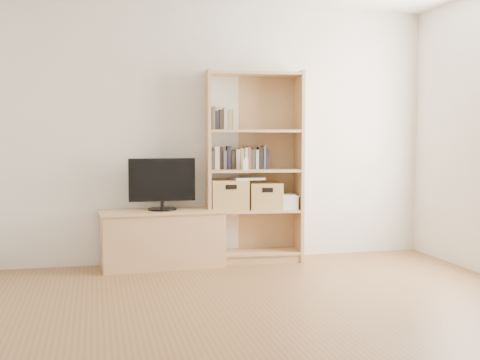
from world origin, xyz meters
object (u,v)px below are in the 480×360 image
object	(u,v)px
television	(162,184)
basket_right	(266,196)
bookshelf	(254,167)
baby_monitor	(245,165)
basket_left	(229,195)
laptop	(248,178)
tv_stand	(163,240)

from	to	relation	value
television	basket_right	size ratio (longest dim) A/B	2.00
bookshelf	baby_monitor	xyz separation A→B (m)	(-0.12, -0.10, 0.03)
basket_left	baby_monitor	bearing A→B (deg)	-34.97
baby_monitor	laptop	distance (m)	0.18
tv_stand	bookshelf	xyz separation A→B (m)	(0.94, 0.05, 0.70)
bookshelf	basket_right	size ratio (longest dim) A/B	5.99
television	baby_monitor	xyz separation A→B (m)	(0.82, -0.05, 0.18)
bookshelf	baby_monitor	bearing A→B (deg)	-135.00
tv_stand	basket_left	world-z (taller)	basket_left
laptop	baby_monitor	bearing A→B (deg)	-121.49
television	baby_monitor	world-z (taller)	television
tv_stand	television	size ratio (longest dim) A/B	1.81
bookshelf	basket_left	xyz separation A→B (m)	(-0.26, 0.02, -0.28)
basket_left	basket_right	xyz separation A→B (m)	(0.37, -0.03, -0.02)
basket_right	tv_stand	bearing A→B (deg)	-170.62
bookshelf	basket_right	bearing A→B (deg)	-2.60
baby_monitor	basket_right	size ratio (longest dim) A/B	0.32
bookshelf	laptop	bearing A→B (deg)	-168.94
laptop	basket_right	bearing A→B (deg)	-6.74
basket_right	laptop	size ratio (longest dim) A/B	1.05
television	tv_stand	bearing A→B (deg)	0.00
television	basket_right	bearing A→B (deg)	0.62
tv_stand	bookshelf	size ratio (longest dim) A/B	0.60
baby_monitor	basket_right	xyz separation A→B (m)	(0.23, 0.08, -0.32)
laptop	bookshelf	bearing A→B (deg)	1.84
tv_stand	bookshelf	distance (m)	1.17
bookshelf	television	size ratio (longest dim) A/B	3.00
bookshelf	laptop	world-z (taller)	bookshelf
basket_right	laptop	xyz separation A→B (m)	(-0.19, 0.01, 0.18)
tv_stand	baby_monitor	world-z (taller)	baby_monitor
baby_monitor	television	bearing A→B (deg)	-179.91
basket_right	laptop	bearing A→B (deg)	-175.09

